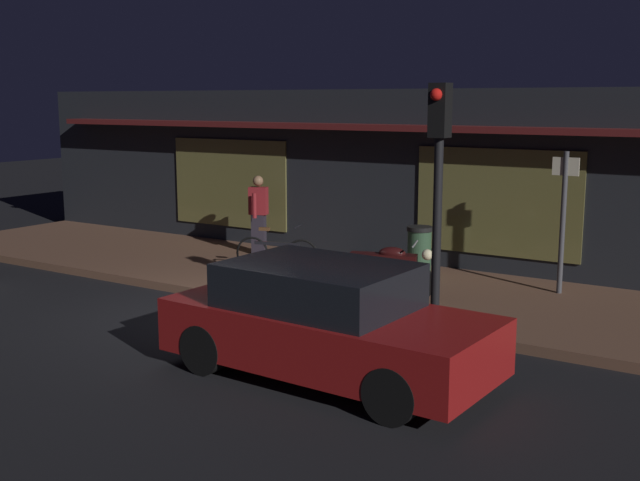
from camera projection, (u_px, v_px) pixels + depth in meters
The scene contains 10 objects.
ground_plane at pixel (189, 316), 12.45m from camera, with size 60.00×60.00×0.00m, color black.
sidewalk_slab at pixel (295, 276), 14.93m from camera, with size 18.00×4.00×0.15m, color brown.
storefront_building at pixel (381, 172), 17.43m from camera, with size 18.00×3.30×3.60m.
motorcycle at pixel (385, 270), 12.82m from camera, with size 1.65×0.76×0.97m.
bicycle_parked at pixel (277, 254), 14.89m from camera, with size 1.60×0.58×0.91m.
person_photographer at pixel (259, 213), 16.58m from camera, with size 0.43×0.61×1.67m.
sign_post at pixel (563, 214), 13.09m from camera, with size 0.44×0.09×2.40m.
trash_bin at pixel (419, 251), 14.56m from camera, with size 0.48×0.48×0.93m.
traffic_light_pole at pixel (438, 170), 10.26m from camera, with size 0.24×0.33×3.60m.
parked_car_far at pixel (326, 322), 9.60m from camera, with size 4.17×1.94×1.42m.
Camera 1 is at (8.27, -9.01, 3.38)m, focal length 44.04 mm.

